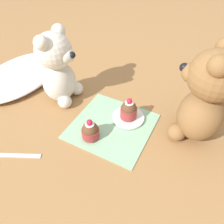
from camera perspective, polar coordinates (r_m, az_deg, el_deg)
ground_plane at (r=0.62m, az=-0.00°, el=-3.74°), size 4.00×4.00×0.00m
knitted_placemat at (r=0.62m, az=-0.00°, el=-3.55°), size 0.21×0.22×0.01m
tulle_cloth at (r=0.85m, az=-22.87°, el=8.97°), size 0.35×0.22×0.04m
teddy_bear_cream at (r=0.67m, az=-13.97°, el=11.09°), size 0.12×0.12×0.23m
teddy_bear_tan at (r=0.56m, az=23.14°, el=3.59°), size 0.13×0.14×0.26m
cupcake_near_cream_bear at (r=0.58m, az=-5.69°, el=-4.88°), size 0.05×0.05×0.06m
saucer_plate at (r=0.64m, az=4.25°, el=-1.37°), size 0.09×0.09×0.01m
cupcake_near_tan_bear at (r=0.62m, az=4.39°, el=0.50°), size 0.05×0.05×0.07m
teaspoon at (r=0.60m, az=-23.66°, el=-10.32°), size 0.06×0.12×0.01m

